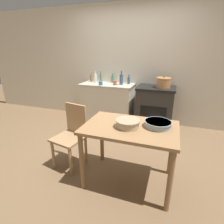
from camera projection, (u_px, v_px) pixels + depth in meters
ground_plane at (105, 151)px, 2.95m from camera, size 14.00×14.00×0.00m
wall_back at (130, 66)px, 3.92m from camera, size 8.00×0.07×2.55m
counter_cabinet at (107, 103)px, 4.07m from camera, size 1.19×0.56×0.89m
stove at (155, 108)px, 3.71m from camera, size 0.77×0.61×0.90m
work_table at (130, 135)px, 2.08m from camera, size 1.09×0.72×0.77m
chair at (72, 134)px, 2.51m from camera, size 0.47×0.47×0.90m
flour_sack at (151, 129)px, 3.42m from camera, size 0.25×0.17×0.31m
stock_pot at (163, 83)px, 3.45m from camera, size 0.29×0.29×0.22m
mixing_bowl_large at (158, 124)px, 2.01m from camera, size 0.31×0.31×0.07m
mixing_bowl_small at (128, 123)px, 2.00m from camera, size 0.28×0.28×0.09m
bottle_far_left at (95, 78)px, 4.08m from camera, size 0.08×0.08×0.25m
bottle_left at (113, 79)px, 4.06m from camera, size 0.06×0.06×0.21m
bottle_mid_left at (101, 78)px, 4.07m from camera, size 0.07×0.07×0.25m
bottle_center_left at (129, 80)px, 3.89m from camera, size 0.06×0.06×0.21m
bottle_center at (121, 79)px, 3.81m from camera, size 0.08×0.08×0.30m
bottle_center_right at (91, 78)px, 4.19m from camera, size 0.07×0.07×0.21m
cup_mid_right at (115, 83)px, 3.79m from camera, size 0.07×0.07×0.10m
cup_right at (101, 83)px, 3.77m from camera, size 0.09×0.09×0.09m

